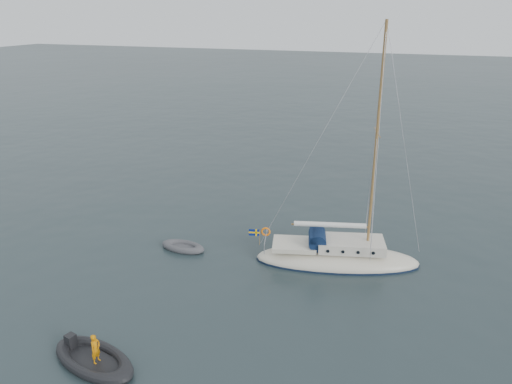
% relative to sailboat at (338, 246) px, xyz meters
% --- Properties ---
extents(ground, '(300.00, 300.00, 0.00)m').
position_rel_sailboat_xyz_m(ground, '(-3.10, -2.94, -1.05)').
color(ground, black).
rests_on(ground, ground).
extents(sailboat, '(9.74, 2.92, 13.87)m').
position_rel_sailboat_xyz_m(sailboat, '(0.00, 0.00, 0.00)').
color(sailboat, beige).
rests_on(sailboat, ground).
extents(dinghy, '(2.83, 1.28, 0.41)m').
position_rel_sailboat_xyz_m(dinghy, '(-9.13, -1.44, -0.87)').
color(dinghy, '#4B4B50').
rests_on(dinghy, ground).
extents(rib, '(4.26, 1.94, 1.51)m').
position_rel_sailboat_xyz_m(rib, '(-7.79, -11.97, -0.80)').
color(rib, black).
rests_on(rib, ground).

